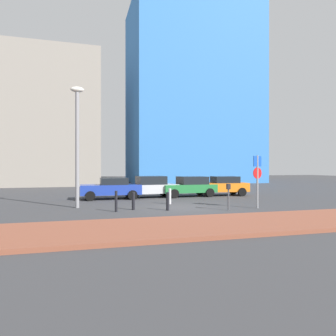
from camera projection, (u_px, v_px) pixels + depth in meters
ground_plane at (180, 207)px, 16.61m from camera, size 120.00×120.00×0.00m
sidewalk_brick at (227, 224)px, 11.32m from camera, size 40.00×3.90×0.14m
parked_car_blue at (111, 188)px, 21.12m from camera, size 4.05×2.06×1.45m
parked_car_silver at (150, 186)px, 22.23m from camera, size 4.09×2.22×1.54m
parked_car_green at (189, 186)px, 22.99m from camera, size 4.16×2.19×1.49m
parked_car_orange at (222, 186)px, 23.72m from camera, size 4.21×2.14×1.48m
parking_sign_post at (257, 175)px, 16.31m from camera, size 0.59×0.18×2.80m
parking_meter at (228, 193)px, 15.55m from camera, size 0.18×0.14×1.34m
street_lamp at (77, 136)px, 16.48m from camera, size 0.70×0.36×6.50m
traffic_bollard_near at (168, 201)px, 15.49m from camera, size 0.15×0.15×0.92m
traffic_bollard_mid at (170, 196)px, 18.18m from camera, size 0.16×0.16×0.92m
traffic_bollard_far at (133, 201)px, 15.69m from camera, size 0.16×0.16×0.91m
traffic_bollard_edge at (116, 201)px, 14.99m from camera, size 0.13×0.13×1.02m
building_colorful_midrise at (192, 96)px, 46.37m from camera, size 18.39×12.28×26.05m
building_under_construction at (52, 122)px, 40.08m from camera, size 11.69×13.52×16.10m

